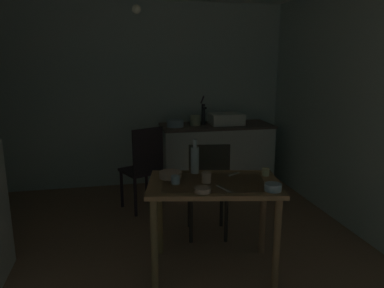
{
  "coord_description": "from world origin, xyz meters",
  "views": [
    {
      "loc": [
        -0.25,
        -2.92,
        1.72
      ],
      "look_at": [
        0.41,
        0.22,
        0.98
      ],
      "focal_mm": 33.87,
      "sensor_mm": 36.0,
      "label": 1
    }
  ],
  "objects_px": {
    "mixing_bowl_counter": "(175,123)",
    "mug_dark": "(176,180)",
    "chair_by_counter": "(144,167)",
    "dining_table": "(214,196)",
    "chair_far_side": "(208,188)",
    "serving_bowl_wide": "(273,187)",
    "sink_basin": "(226,119)",
    "glass_bottle": "(195,159)",
    "hand_pump": "(203,112)"
  },
  "relations": [
    {
      "from": "chair_by_counter",
      "to": "mug_dark",
      "type": "distance_m",
      "value": 1.37
    },
    {
      "from": "mixing_bowl_counter",
      "to": "serving_bowl_wide",
      "type": "relative_size",
      "value": 1.74
    },
    {
      "from": "glass_bottle",
      "to": "mug_dark",
      "type": "bearing_deg",
      "value": -130.32
    },
    {
      "from": "sink_basin",
      "to": "mug_dark",
      "type": "distance_m",
      "value": 2.24
    },
    {
      "from": "chair_by_counter",
      "to": "chair_far_side",
      "type": "bearing_deg",
      "value": -55.59
    },
    {
      "from": "chair_by_counter",
      "to": "glass_bottle",
      "type": "relative_size",
      "value": 3.36
    },
    {
      "from": "sink_basin",
      "to": "chair_by_counter",
      "type": "bearing_deg",
      "value": -151.22
    },
    {
      "from": "chair_far_side",
      "to": "serving_bowl_wide",
      "type": "height_order",
      "value": "chair_far_side"
    },
    {
      "from": "chair_by_counter",
      "to": "glass_bottle",
      "type": "bearing_deg",
      "value": -71.39
    },
    {
      "from": "chair_far_side",
      "to": "chair_by_counter",
      "type": "relative_size",
      "value": 0.98
    },
    {
      "from": "chair_by_counter",
      "to": "dining_table",
      "type": "bearing_deg",
      "value": -71.19
    },
    {
      "from": "sink_basin",
      "to": "dining_table",
      "type": "bearing_deg",
      "value": -109.71
    },
    {
      "from": "sink_basin",
      "to": "glass_bottle",
      "type": "bearing_deg",
      "value": -115.21
    },
    {
      "from": "glass_bottle",
      "to": "hand_pump",
      "type": "bearing_deg",
      "value": 74.08
    },
    {
      "from": "chair_by_counter",
      "to": "mixing_bowl_counter",
      "type": "bearing_deg",
      "value": 51.86
    },
    {
      "from": "sink_basin",
      "to": "chair_far_side",
      "type": "xyz_separation_m",
      "value": [
        -0.63,
        -1.46,
        -0.44
      ]
    },
    {
      "from": "dining_table",
      "to": "chair_far_side",
      "type": "relative_size",
      "value": 1.19
    },
    {
      "from": "chair_far_side",
      "to": "serving_bowl_wide",
      "type": "xyz_separation_m",
      "value": [
        0.29,
        -0.83,
        0.28
      ]
    },
    {
      "from": "glass_bottle",
      "to": "chair_by_counter",
      "type": "bearing_deg",
      "value": 108.61
    },
    {
      "from": "hand_pump",
      "to": "mug_dark",
      "type": "xyz_separation_m",
      "value": [
        -0.72,
        -2.03,
        -0.24
      ]
    },
    {
      "from": "mixing_bowl_counter",
      "to": "chair_by_counter",
      "type": "relative_size",
      "value": 0.22
    },
    {
      "from": "mug_dark",
      "to": "glass_bottle",
      "type": "height_order",
      "value": "glass_bottle"
    },
    {
      "from": "glass_bottle",
      "to": "dining_table",
      "type": "bearing_deg",
      "value": -70.42
    },
    {
      "from": "mug_dark",
      "to": "mixing_bowl_counter",
      "type": "bearing_deg",
      "value": 80.72
    },
    {
      "from": "mixing_bowl_counter",
      "to": "mug_dark",
      "type": "bearing_deg",
      "value": -99.28
    },
    {
      "from": "chair_far_side",
      "to": "chair_by_counter",
      "type": "distance_m",
      "value": 0.98
    },
    {
      "from": "mixing_bowl_counter",
      "to": "glass_bottle",
      "type": "relative_size",
      "value": 0.75
    },
    {
      "from": "sink_basin",
      "to": "hand_pump",
      "type": "distance_m",
      "value": 0.33
    },
    {
      "from": "hand_pump",
      "to": "chair_far_side",
      "type": "xyz_separation_m",
      "value": [
        -0.32,
        -1.51,
        -0.53
      ]
    },
    {
      "from": "chair_by_counter",
      "to": "serving_bowl_wide",
      "type": "height_order",
      "value": "chair_by_counter"
    },
    {
      "from": "hand_pump",
      "to": "chair_by_counter",
      "type": "relative_size",
      "value": 0.39
    },
    {
      "from": "chair_by_counter",
      "to": "mug_dark",
      "type": "bearing_deg",
      "value": -83.38
    },
    {
      "from": "hand_pump",
      "to": "dining_table",
      "type": "xyz_separation_m",
      "value": [
        -0.41,
        -2.05,
        -0.4
      ]
    },
    {
      "from": "hand_pump",
      "to": "glass_bottle",
      "type": "bearing_deg",
      "value": -105.92
    },
    {
      "from": "chair_far_side",
      "to": "glass_bottle",
      "type": "bearing_deg",
      "value": -124.72
    },
    {
      "from": "chair_far_side",
      "to": "hand_pump",
      "type": "bearing_deg",
      "value": 78.09
    },
    {
      "from": "sink_basin",
      "to": "chair_by_counter",
      "type": "distance_m",
      "value": 1.41
    },
    {
      "from": "dining_table",
      "to": "chair_by_counter",
      "type": "height_order",
      "value": "chair_by_counter"
    },
    {
      "from": "mixing_bowl_counter",
      "to": "chair_far_side",
      "type": "xyz_separation_m",
      "value": [
        0.08,
        -1.41,
        -0.41
      ]
    },
    {
      "from": "mug_dark",
      "to": "glass_bottle",
      "type": "relative_size",
      "value": 0.24
    },
    {
      "from": "dining_table",
      "to": "chair_far_side",
      "type": "distance_m",
      "value": 0.57
    },
    {
      "from": "mixing_bowl_counter",
      "to": "chair_far_side",
      "type": "height_order",
      "value": "chair_far_side"
    },
    {
      "from": "mug_dark",
      "to": "chair_by_counter",
      "type": "bearing_deg",
      "value": 96.62
    },
    {
      "from": "serving_bowl_wide",
      "to": "mug_dark",
      "type": "height_order",
      "value": "mug_dark"
    },
    {
      "from": "dining_table",
      "to": "chair_far_side",
      "type": "xyz_separation_m",
      "value": [
        0.09,
        0.55,
        -0.13
      ]
    },
    {
      "from": "hand_pump",
      "to": "chair_by_counter",
      "type": "distance_m",
      "value": 1.23
    },
    {
      "from": "hand_pump",
      "to": "mug_dark",
      "type": "distance_m",
      "value": 2.17
    },
    {
      "from": "serving_bowl_wide",
      "to": "mug_dark",
      "type": "bearing_deg",
      "value": 155.79
    },
    {
      "from": "mug_dark",
      "to": "sink_basin",
      "type": "bearing_deg",
      "value": 62.61
    },
    {
      "from": "sink_basin",
      "to": "dining_table",
      "type": "height_order",
      "value": "sink_basin"
    }
  ]
}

